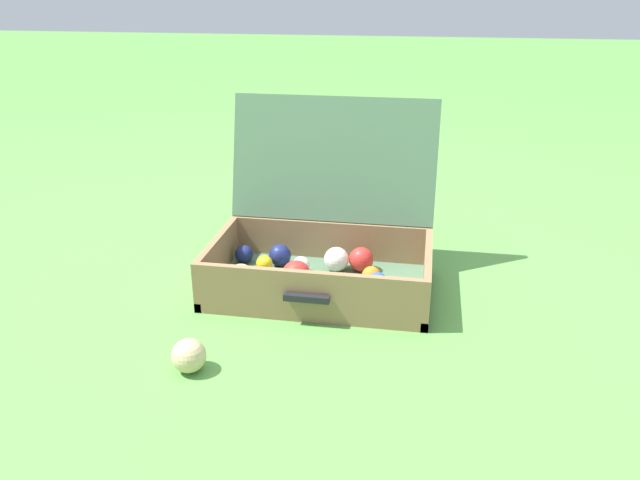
% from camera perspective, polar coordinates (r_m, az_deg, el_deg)
% --- Properties ---
extents(ground_plane, '(16.00, 16.00, 0.00)m').
position_cam_1_polar(ground_plane, '(1.71, -2.52, -4.22)').
color(ground_plane, '#569342').
extents(open_suitcase, '(0.58, 0.47, 0.47)m').
position_cam_1_polar(open_suitcase, '(1.70, 0.19, -0.42)').
color(open_suitcase, '#4C7051').
rests_on(open_suitcase, ground).
extents(stray_ball_on_grass, '(0.07, 0.07, 0.07)m').
position_cam_1_polar(stray_ball_on_grass, '(1.38, -11.75, -10.18)').
color(stray_ball_on_grass, '#D1B784').
rests_on(stray_ball_on_grass, ground).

